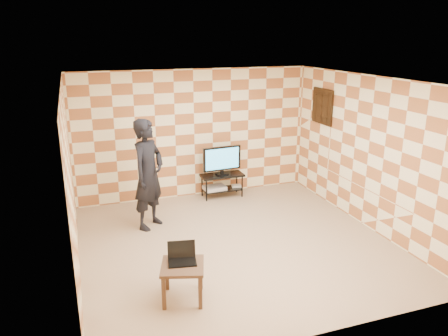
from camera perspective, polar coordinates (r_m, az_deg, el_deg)
The scene contains 14 objects.
floor at distance 7.44m, azimuth 1.55°, elevation -9.79°, with size 5.00×5.00×0.00m, color tan.
wall_back at distance 9.24m, azimuth -3.90°, elevation 4.44°, with size 5.00×0.02×2.70m, color #FFF2BF.
wall_front at distance 4.83m, azimuth 12.33°, elevation -7.90°, with size 5.00×0.02×2.70m, color #FFF2BF.
wall_left at distance 6.52m, azimuth -19.39°, elevation -1.89°, with size 0.02×5.00×2.70m, color #FFF2BF.
wall_right at distance 8.14m, azimuth 18.33°, elevation 1.88°, with size 0.02×5.00×2.70m, color #FFF2BF.
ceiling at distance 6.67m, azimuth 1.73°, elevation 11.38°, with size 5.00×5.00×0.02m, color white.
wall_art at distance 9.25m, azimuth 12.73°, elevation 7.86°, with size 0.04×0.72×0.72m.
tv_stand at distance 9.36m, azimuth -0.26°, elevation -1.63°, with size 0.91×0.41×0.50m.
tv at distance 9.21m, azimuth -0.26°, elevation 1.16°, with size 0.84×0.18×0.61m.
dvd_player at distance 9.36m, azimuth -1.23°, elevation -2.61°, with size 0.45×0.32×0.08m, color silver.
game_console at distance 9.53m, azimuth 1.62°, elevation -2.34°, with size 0.20×0.15×0.05m, color silver.
side_table at distance 5.86m, azimuth -5.43°, elevation -13.23°, with size 0.69×0.69×0.50m.
laptop at distance 5.88m, azimuth -5.52°, elevation -11.54°, with size 0.41×0.35×0.25m.
person at distance 7.82m, azimuth -9.84°, elevation -0.82°, with size 0.72×0.48×1.99m, color black.
Camera 1 is at (-2.38, -6.20, 3.35)m, focal length 35.00 mm.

